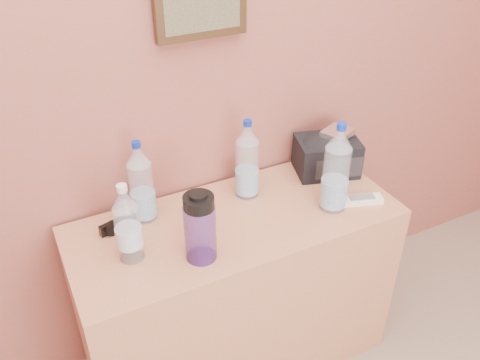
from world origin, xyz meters
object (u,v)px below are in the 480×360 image
object	(u,v)px
dresser	(236,293)
pet_large_d	(336,172)
pet_large_b	(141,186)
ac_remote	(362,200)
foil_packet	(338,133)
pet_large_c	(247,163)
toiletry_bag	(327,154)
nalgene_bottle	(200,227)
pet_small	(128,227)
sunglasses	(120,223)

from	to	relation	value
dresser	pet_large_d	world-z (taller)	pet_large_d
pet_large_b	ac_remote	world-z (taller)	pet_large_b
ac_remote	foil_packet	size ratio (longest dim) A/B	1.37
pet_large_c	toiletry_bag	distance (m)	0.35
dresser	pet_large_b	bearing A→B (deg)	151.06
pet_large_c	nalgene_bottle	size ratio (longest dim) A/B	1.26
pet_large_b	pet_small	world-z (taller)	pet_large_b
nalgene_bottle	ac_remote	size ratio (longest dim) A/B	1.59
pet_large_b	foil_packet	size ratio (longest dim) A/B	2.73
dresser	pet_large_c	xyz separation A→B (m)	(0.10, 0.12, 0.49)
pet_large_d	pet_small	bearing A→B (deg)	174.75
pet_small	ac_remote	bearing A→B (deg)	-6.25
pet_large_d	nalgene_bottle	bearing A→B (deg)	-176.64
nalgene_bottle	toiletry_bag	bearing A→B (deg)	20.66
pet_small	sunglasses	distance (m)	0.19
sunglasses	ac_remote	size ratio (longest dim) A/B	1.00
pet_large_b	sunglasses	bearing A→B (deg)	-169.00
ac_remote	toiletry_bag	distance (m)	0.24
nalgene_bottle	toiletry_bag	xyz separation A→B (m)	(0.63, 0.24, -0.04)
foil_packet	pet_large_b	bearing A→B (deg)	176.38
nalgene_bottle	foil_packet	bearing A→B (deg)	18.77
pet_large_d	nalgene_bottle	size ratio (longest dim) A/B	1.39
pet_small	nalgene_bottle	distance (m)	0.22
pet_small	foil_packet	xyz separation A→B (m)	(0.85, 0.13, 0.05)
foil_packet	ac_remote	bearing A→B (deg)	-98.32
pet_small	nalgene_bottle	size ratio (longest dim) A/B	1.13
pet_small	toiletry_bag	bearing A→B (deg)	9.80
pet_large_d	pet_small	world-z (taller)	pet_large_d
dresser	pet_small	bearing A→B (deg)	-176.18
dresser	toiletry_bag	world-z (taller)	toiletry_bag
toiletry_bag	foil_packet	size ratio (longest dim) A/B	2.13
nalgene_bottle	pet_large_b	bearing A→B (deg)	109.16
dresser	foil_packet	world-z (taller)	foil_packet
toiletry_bag	foil_packet	distance (m)	0.10
nalgene_bottle	ac_remote	world-z (taller)	nalgene_bottle
pet_large_d	toiletry_bag	distance (m)	0.25
toiletry_bag	foil_packet	bearing A→B (deg)	-9.42
toiletry_bag	pet_small	bearing A→B (deg)	-153.60
pet_large_d	toiletry_bag	xyz separation A→B (m)	(0.11, 0.21, -0.07)
foil_packet	sunglasses	bearing A→B (deg)	177.98
nalgene_bottle	sunglasses	world-z (taller)	nalgene_bottle
pet_large_c	sunglasses	distance (m)	0.48
pet_large_c	foil_packet	size ratio (longest dim) A/B	2.76
pet_large_b	ac_remote	distance (m)	0.78
pet_small	toiletry_bag	xyz separation A→B (m)	(0.82, 0.14, -0.04)
pet_large_b	pet_small	bearing A→B (deg)	-119.50
sunglasses	ac_remote	xyz separation A→B (m)	(0.81, -0.25, -0.01)
pet_large_d	sunglasses	world-z (taller)	pet_large_d
toiletry_bag	sunglasses	bearing A→B (deg)	-164.51
nalgene_bottle	sunglasses	distance (m)	0.33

